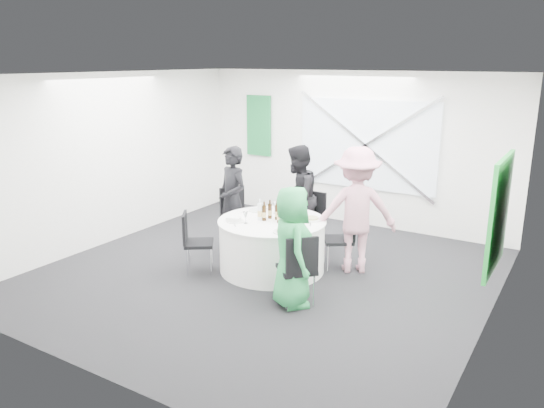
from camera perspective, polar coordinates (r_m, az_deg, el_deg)
The scene contains 43 objects.
floor at distance 7.70m, azimuth -0.79°, elevation -7.53°, with size 6.00×6.00×0.00m, color black.
ceiling at distance 7.10m, azimuth -0.87°, elevation 13.78°, with size 6.00×6.00×0.00m, color silver.
wall_back at distance 9.89m, azimuth 8.56°, elevation 5.90°, with size 6.00×6.00×0.00m, color white.
wall_front at distance 5.09m, azimuth -19.23°, elevation -3.78°, with size 6.00×6.00×0.00m, color white.
wall_left at distance 9.20m, azimuth -16.87°, elevation 4.71°, with size 6.00×6.00×0.00m, color white.
wall_right at distance 6.25m, azimuth 23.09°, elevation -0.68°, with size 6.00×6.00×0.00m, color white.
window_panel at distance 9.73m, azimuth 10.12°, elevation 6.27°, with size 2.60×0.03×1.60m, color silver.
window_brace_a at distance 9.69m, azimuth 10.03°, elevation 6.24°, with size 0.05×0.05×3.16m, color silver.
window_brace_b at distance 9.69m, azimuth 10.03°, elevation 6.24°, with size 0.05×0.05×3.16m, color silver.
green_banner at distance 10.74m, azimuth -1.43°, elevation 8.42°, with size 0.55×0.04×1.20m, color #135F31.
green_sign at distance 6.89m, azimuth 23.22°, elevation -1.03°, with size 0.05×1.20×1.40m, color #18892C.
banquet_table at distance 7.72m, azimuth 0.00°, elevation -4.44°, with size 1.56×1.56×0.76m.
chair_back at distance 8.60m, azimuth 4.24°, elevation -1.27°, with size 0.44×0.45×0.93m.
chair_back_left at distance 8.56m, azimuth -3.90°, elevation -0.99°, with size 0.62×0.61×1.01m.
chair_back_right at distance 7.81m, azimuth 7.74°, elevation -3.24°, with size 0.57×0.57×0.90m.
chair_front_right at distance 6.55m, azimuth 2.92°, elevation -6.55°, with size 0.61×0.61×0.94m.
chair_front_left at distance 7.69m, azimuth -8.48°, elevation -3.61°, with size 0.56×0.56×0.89m.
person_man_back_left at distance 8.38m, azimuth -4.28°, elevation 0.46°, with size 0.62×0.41×1.70m, color black.
person_man_back at distance 8.50m, azimuth 2.74°, elevation 0.69°, with size 0.82×0.45×1.69m, color black.
person_woman_pink at distance 7.64m, azimuth 9.02°, elevation -0.66°, with size 1.18×0.55×1.82m, color pink.
person_woman_green at distance 6.53m, azimuth 2.15°, elevation -4.64°, with size 0.75×0.48×1.52m, color green.
plate_back at distance 8.03m, azimuth 1.67°, elevation -0.76°, with size 0.25×0.25×0.01m.
plate_back_left at distance 8.06m, azimuth -1.60°, elevation -0.69°, with size 0.25×0.25×0.01m.
plate_back_right at distance 7.63m, azimuth 4.33°, elevation -1.59°, with size 0.28×0.28×0.04m.
plate_front_right at distance 7.07m, azimuth 1.29°, elevation -2.94°, with size 0.29×0.29×0.04m.
plate_front_left at distance 7.55m, azimuth -3.97°, elevation -1.84°, with size 0.25×0.25×0.01m.
napkin at distance 7.54m, azimuth -4.15°, elevation -1.60°, with size 0.20×0.13×0.05m, color white.
beer_bottle_a at distance 7.66m, azimuth -0.23°, elevation -0.79°, with size 0.06×0.06×0.27m.
beer_bottle_b at distance 7.60m, azimuth 0.53°, elevation -0.91°, with size 0.06×0.06×0.27m.
beer_bottle_c at distance 7.44m, azimuth 0.77°, elevation -1.28°, with size 0.06×0.06×0.27m.
beer_bottle_d at distance 7.55m, azimuth -0.85°, elevation -1.01°, with size 0.06×0.06×0.28m.
green_water_bottle at distance 7.53m, azimuth 1.54°, elevation -0.92°, with size 0.08×0.08×0.32m.
clear_water_bottle at distance 7.57m, azimuth -1.28°, elevation -0.85°, with size 0.08×0.08×0.31m.
wine_glass_a at distance 7.91m, azimuth 1.42°, elevation -0.13°, with size 0.07×0.07×0.17m.
wine_glass_b at distance 7.66m, azimuth 2.50°, elevation -0.64°, with size 0.07×0.07×0.17m.
wine_glass_c at distance 7.90m, azimuth 0.30°, elevation -0.14°, with size 0.07×0.07×0.17m.
wine_glass_d at distance 7.43m, azimuth -2.86°, elevation -1.16°, with size 0.07×0.07×0.17m.
fork_a at distance 7.69m, azimuth -4.26°, elevation -1.56°, with size 0.01×0.15×0.01m, color silver.
knife_a at distance 7.37m, azimuth -4.01°, elevation -2.31°, with size 0.01×0.15×0.01m, color silver.
fork_b at distance 7.42m, azimuth 4.15°, elevation -2.19°, with size 0.01×0.15×0.01m, color silver.
knife_b at distance 7.72m, azimuth 4.22°, elevation -1.50°, with size 0.01×0.15×0.01m, color silver.
fork_c at distance 8.14m, azimuth -0.91°, elevation -0.56°, with size 0.01×0.15×0.01m, color silver.
knife_c at distance 8.02m, azimuth -2.79°, elevation -0.83°, with size 0.01×0.15×0.01m, color silver.
Camera 1 is at (3.80, -5.99, 2.99)m, focal length 35.00 mm.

